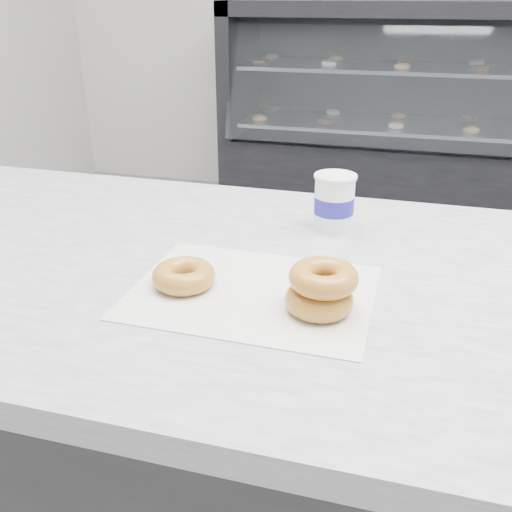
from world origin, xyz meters
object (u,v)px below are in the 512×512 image
(donut_stack, at_px, (321,289))
(coffee_cup, at_px, (334,202))
(display_case, at_px, (430,141))
(donut_single, at_px, (184,276))

(donut_stack, xyz_separation_m, coffee_cup, (-0.03, 0.30, 0.02))
(display_case, xyz_separation_m, donut_single, (-0.39, -2.81, 0.43))
(display_case, distance_m, donut_single, 2.87)
(coffee_cup, bearing_deg, display_case, 90.19)
(donut_single, height_order, coffee_cup, coffee_cup)
(display_case, height_order, donut_stack, display_case)
(display_case, xyz_separation_m, coffee_cup, (-0.22, -2.53, 0.46))
(donut_single, distance_m, coffee_cup, 0.33)
(donut_single, xyz_separation_m, coffee_cup, (0.17, 0.28, 0.03))
(display_case, relative_size, donut_stack, 18.73)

